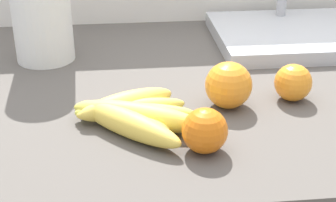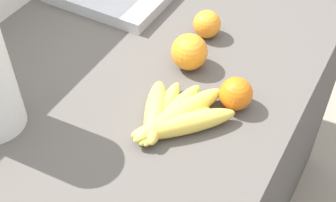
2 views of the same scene
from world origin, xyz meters
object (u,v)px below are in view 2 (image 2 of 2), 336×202
Objects in this scene: banana_bunch at (172,117)px; orange_center at (236,94)px; orange_back_left at (189,52)px; orange_right at (207,24)px.

orange_center is (0.11, -0.09, 0.01)m from banana_bunch.
orange_back_left reaches higher than banana_bunch.
orange_back_left reaches higher than orange_center.
orange_center is at bearing -39.84° from banana_bunch.
orange_center reaches higher than banana_bunch.
orange_right is 0.82× the size of orange_back_left.
orange_back_left is at bearing -173.11° from orange_right.
orange_back_left is (0.17, 0.05, 0.02)m from banana_bunch.
banana_bunch is 3.30× the size of orange_right.
orange_back_left is (-0.12, -0.01, 0.01)m from orange_right.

